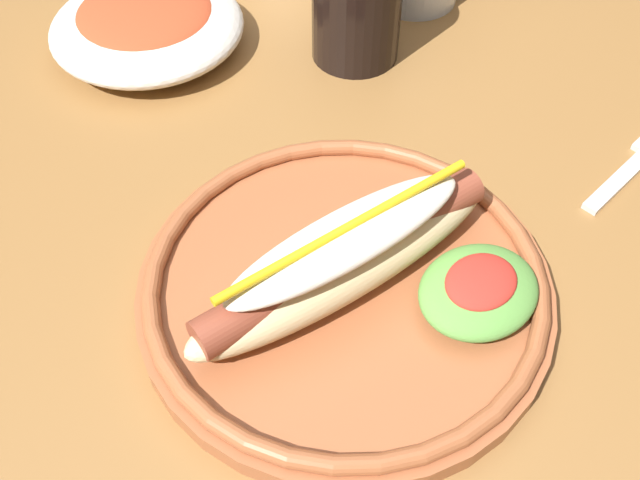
% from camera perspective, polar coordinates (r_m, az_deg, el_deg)
% --- Properties ---
extents(dining_table, '(1.10, 0.92, 0.74)m').
position_cam_1_polar(dining_table, '(0.63, -4.72, -4.30)').
color(dining_table, olive).
rests_on(dining_table, ground_plane).
extents(hot_dog_plate, '(0.28, 0.28, 0.08)m').
position_cam_1_polar(hot_dog_plate, '(0.48, 2.90, -2.84)').
color(hot_dog_plate, '#9E5633').
rests_on(hot_dog_plate, dining_table).
extents(fork, '(0.12, 0.03, 0.00)m').
position_cam_1_polar(fork, '(0.63, 23.72, 5.57)').
color(fork, silver).
rests_on(fork, dining_table).
extents(side_bowl, '(0.18, 0.18, 0.05)m').
position_cam_1_polar(side_bowl, '(0.70, -13.50, 16.21)').
color(side_bowl, silver).
rests_on(side_bowl, dining_table).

